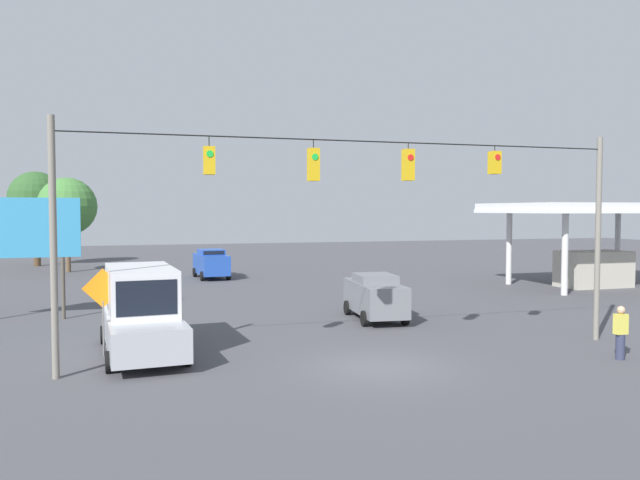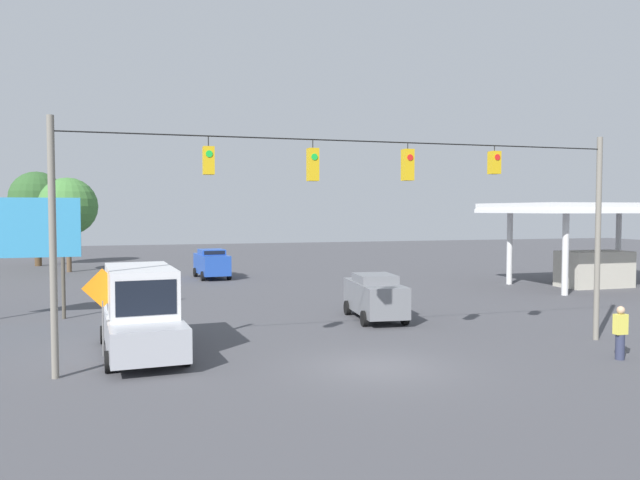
{
  "view_description": "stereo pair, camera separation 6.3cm",
  "coord_description": "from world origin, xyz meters",
  "px_view_note": "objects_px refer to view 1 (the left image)",
  "views": [
    {
      "loc": [
        6.99,
        17.18,
        4.71
      ],
      "look_at": [
        -0.98,
        -9.27,
        3.38
      ],
      "focal_mm": 35.0,
      "sensor_mm": 36.0,
      "label": 1
    },
    {
      "loc": [
        6.93,
        17.2,
        4.71
      ],
      "look_at": [
        -0.98,
        -9.27,
        3.38
      ],
      "focal_mm": 35.0,
      "sensor_mm": 36.0,
      "label": 2
    }
  ],
  "objects_px": {
    "pedestrian": "(621,333)",
    "sedan_grey_crossing_near": "(375,296)",
    "gas_station": "(594,226)",
    "tree_horizon_left": "(36,199)",
    "traffic_cone_nearest": "(134,339)",
    "roadside_billboard": "(18,233)",
    "box_truck_silver_parked_shoulder": "(141,311)",
    "traffic_cone_third": "(135,315)",
    "tree_horizon_right": "(67,207)",
    "overhead_signal_span": "(361,208)",
    "traffic_cone_second": "(136,326)",
    "work_zone_sign": "(103,295)",
    "sedan_blue_withflow_deep": "(211,263)"
  },
  "relations": [
    {
      "from": "overhead_signal_span",
      "to": "tree_horizon_left",
      "type": "distance_m",
      "value": 41.11
    },
    {
      "from": "pedestrian",
      "to": "sedan_grey_crossing_near",
      "type": "bearing_deg",
      "value": -61.97
    },
    {
      "from": "traffic_cone_nearest",
      "to": "gas_station",
      "type": "bearing_deg",
      "value": -160.74
    },
    {
      "from": "gas_station",
      "to": "pedestrian",
      "type": "relative_size",
      "value": 7.13
    },
    {
      "from": "traffic_cone_nearest",
      "to": "traffic_cone_third",
      "type": "relative_size",
      "value": 1.0
    },
    {
      "from": "overhead_signal_span",
      "to": "tree_horizon_left",
      "type": "xyz_separation_m",
      "value": [
        14.69,
        -38.38,
        0.87
      ]
    },
    {
      "from": "tree_horizon_right",
      "to": "sedan_grey_crossing_near",
      "type": "bearing_deg",
      "value": 119.48
    },
    {
      "from": "box_truck_silver_parked_shoulder",
      "to": "traffic_cone_third",
      "type": "xyz_separation_m",
      "value": [
        0.17,
        -6.11,
        -1.11
      ]
    },
    {
      "from": "sedan_grey_crossing_near",
      "to": "roadside_billboard",
      "type": "height_order",
      "value": "roadside_billboard"
    },
    {
      "from": "box_truck_silver_parked_shoulder",
      "to": "traffic_cone_third",
      "type": "bearing_deg",
      "value": -88.41
    },
    {
      "from": "overhead_signal_span",
      "to": "tree_horizon_right",
      "type": "relative_size",
      "value": 2.56
    },
    {
      "from": "gas_station",
      "to": "sedan_grey_crossing_near",
      "type": "bearing_deg",
      "value": 21.67
    },
    {
      "from": "box_truck_silver_parked_shoulder",
      "to": "traffic_cone_second",
      "type": "xyz_separation_m",
      "value": [
        0.18,
        -3.42,
        -1.11
      ]
    },
    {
      "from": "traffic_cone_second",
      "to": "traffic_cone_third",
      "type": "relative_size",
      "value": 1.0
    },
    {
      "from": "sedan_blue_withflow_deep",
      "to": "roadside_billboard",
      "type": "bearing_deg",
      "value": 55.6
    },
    {
      "from": "overhead_signal_span",
      "to": "sedan_grey_crossing_near",
      "type": "distance_m",
      "value": 7.83
    },
    {
      "from": "sedan_grey_crossing_near",
      "to": "traffic_cone_second",
      "type": "height_order",
      "value": "sedan_grey_crossing_near"
    },
    {
      "from": "traffic_cone_third",
      "to": "pedestrian",
      "type": "relative_size",
      "value": 0.34
    },
    {
      "from": "box_truck_silver_parked_shoulder",
      "to": "tree_horizon_left",
      "type": "height_order",
      "value": "tree_horizon_left"
    },
    {
      "from": "tree_horizon_left",
      "to": "tree_horizon_right",
      "type": "xyz_separation_m",
      "value": [
        -3.01,
        6.27,
        -0.67
      ]
    },
    {
      "from": "overhead_signal_span",
      "to": "traffic_cone_nearest",
      "type": "height_order",
      "value": "overhead_signal_span"
    },
    {
      "from": "traffic_cone_second",
      "to": "gas_station",
      "type": "height_order",
      "value": "gas_station"
    },
    {
      "from": "roadside_billboard",
      "to": "tree_horizon_right",
      "type": "relative_size",
      "value": 0.73
    },
    {
      "from": "sedan_grey_crossing_near",
      "to": "traffic_cone_third",
      "type": "distance_m",
      "value": 10.2
    },
    {
      "from": "overhead_signal_span",
      "to": "gas_station",
      "type": "bearing_deg",
      "value": -147.09
    },
    {
      "from": "sedan_grey_crossing_near",
      "to": "traffic_cone_third",
      "type": "relative_size",
      "value": 7.88
    },
    {
      "from": "box_truck_silver_parked_shoulder",
      "to": "work_zone_sign",
      "type": "relative_size",
      "value": 2.33
    },
    {
      "from": "overhead_signal_span",
      "to": "traffic_cone_second",
      "type": "relative_size",
      "value": 31.87
    },
    {
      "from": "traffic_cone_second",
      "to": "box_truck_silver_parked_shoulder",
      "type": "bearing_deg",
      "value": 93.03
    },
    {
      "from": "traffic_cone_second",
      "to": "roadside_billboard",
      "type": "xyz_separation_m",
      "value": [
        4.71,
        -4.28,
        3.46
      ]
    },
    {
      "from": "sedan_grey_crossing_near",
      "to": "tree_horizon_right",
      "type": "bearing_deg",
      "value": -60.52
    },
    {
      "from": "gas_station",
      "to": "tree_horizon_left",
      "type": "height_order",
      "value": "tree_horizon_left"
    },
    {
      "from": "roadside_billboard",
      "to": "tree_horizon_right",
      "type": "height_order",
      "value": "tree_horizon_right"
    },
    {
      "from": "tree_horizon_left",
      "to": "sedan_blue_withflow_deep",
      "type": "bearing_deg",
      "value": 133.05
    },
    {
      "from": "tree_horizon_left",
      "to": "tree_horizon_right",
      "type": "height_order",
      "value": "tree_horizon_left"
    },
    {
      "from": "pedestrian",
      "to": "tree_horizon_right",
      "type": "xyz_separation_m",
      "value": [
        19.39,
        -34.83,
        4.13
      ]
    },
    {
      "from": "overhead_signal_span",
      "to": "roadside_billboard",
      "type": "bearing_deg",
      "value": -41.43
    },
    {
      "from": "gas_station",
      "to": "tree_horizon_right",
      "type": "bearing_deg",
      "value": -31.06
    },
    {
      "from": "sedan_blue_withflow_deep",
      "to": "traffic_cone_second",
      "type": "distance_m",
      "value": 19.32
    },
    {
      "from": "sedan_grey_crossing_near",
      "to": "tree_horizon_left",
      "type": "distance_m",
      "value": 37.01
    },
    {
      "from": "traffic_cone_nearest",
      "to": "roadside_billboard",
      "type": "bearing_deg",
      "value": -55.3
    },
    {
      "from": "box_truck_silver_parked_shoulder",
      "to": "work_zone_sign",
      "type": "xyz_separation_m",
      "value": [
        1.18,
        0.1,
        0.59
      ]
    },
    {
      "from": "sedan_blue_withflow_deep",
      "to": "traffic_cone_second",
      "type": "bearing_deg",
      "value": 74.65
    },
    {
      "from": "traffic_cone_nearest",
      "to": "sedan_grey_crossing_near",
      "type": "bearing_deg",
      "value": -165.06
    },
    {
      "from": "traffic_cone_second",
      "to": "sedan_grey_crossing_near",
      "type": "bearing_deg",
      "value": -178.68
    },
    {
      "from": "overhead_signal_span",
      "to": "tree_horizon_right",
      "type": "bearing_deg",
      "value": -70.02
    },
    {
      "from": "traffic_cone_nearest",
      "to": "work_zone_sign",
      "type": "distance_m",
      "value": 2.23
    },
    {
      "from": "traffic_cone_second",
      "to": "pedestrian",
      "type": "height_order",
      "value": "pedestrian"
    },
    {
      "from": "sedan_blue_withflow_deep",
      "to": "tree_horizon_left",
      "type": "xyz_separation_m",
      "value": [
        12.89,
        -13.8,
        4.6
      ]
    },
    {
      "from": "traffic_cone_third",
      "to": "sedan_blue_withflow_deep",
      "type": "bearing_deg",
      "value": -107.75
    }
  ]
}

